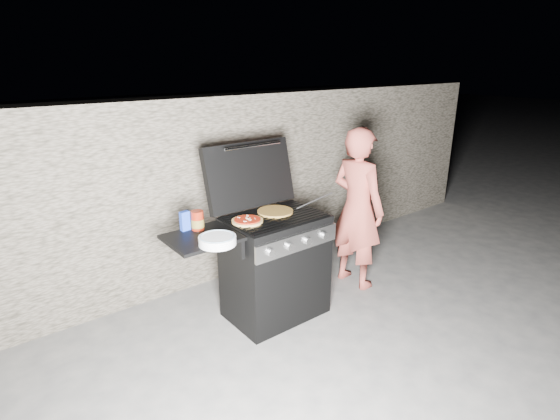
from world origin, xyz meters
TOP-DOWN VIEW (x-y plane):
  - ground at (0.00, 0.00)m, footprint 50.00×50.00m
  - stone_wall at (0.00, 1.05)m, footprint 8.00×0.35m
  - gas_grill at (-0.25, 0.00)m, footprint 1.34×0.79m
  - pizza_topped at (-0.26, 0.02)m, footprint 0.32×0.32m
  - pizza_plain at (0.05, 0.07)m, footprint 0.34×0.34m
  - sauce_jar at (-0.63, 0.14)m, footprint 0.11×0.11m
  - blue_carton at (-0.71, 0.18)m, footprint 0.07×0.04m
  - plate_stack at (-0.66, -0.20)m, footprint 0.30×0.30m
  - person at (0.97, -0.02)m, footprint 0.41×0.59m
  - tongs at (0.44, 0.00)m, footprint 0.40×0.03m

SIDE VIEW (x-z plane):
  - ground at x=0.00m, z-range 0.00..0.00m
  - gas_grill at x=-0.25m, z-range 0.00..0.91m
  - person at x=0.97m, z-range 0.00..1.55m
  - stone_wall at x=0.00m, z-range 0.00..1.80m
  - pizza_plain at x=0.05m, z-range 0.91..0.93m
  - pizza_topped at x=-0.26m, z-range 0.91..0.94m
  - plate_stack at x=-0.66m, z-range 0.90..0.96m
  - tongs at x=0.44m, z-range 0.91..0.99m
  - sauce_jar at x=-0.63m, z-range 0.90..1.05m
  - blue_carton at x=-0.71m, z-range 0.90..1.05m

